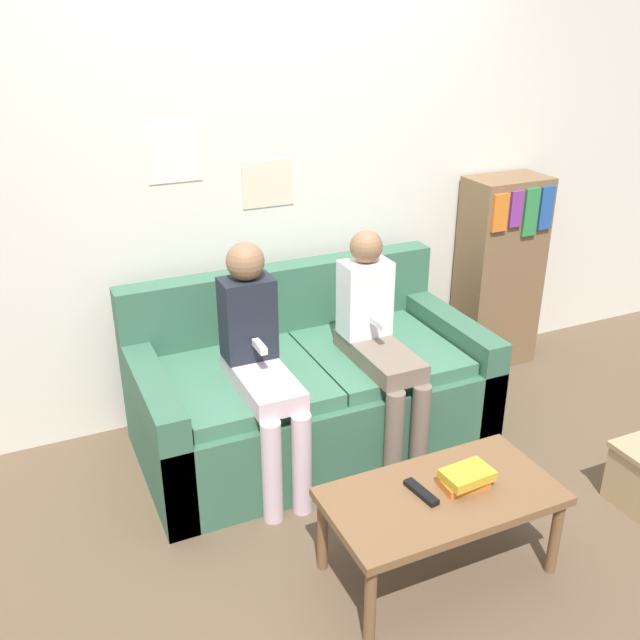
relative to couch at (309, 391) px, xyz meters
The scene contains 9 objects.
ground_plane 0.64m from the couch, 90.00° to the right, with size 10.00×10.00×0.00m, color brown.
wall_back 1.15m from the couch, 90.01° to the left, with size 8.00×0.06×2.60m.
couch is the anchor object (origin of this frame).
coffee_table 1.09m from the couch, 85.25° to the right, with size 0.91×0.48×0.38m.
person_left 0.53m from the couch, 148.17° to the right, with size 0.24×0.60×1.15m.
person_right 0.48m from the couch, 37.74° to the right, with size 0.24×0.60×1.13m.
tv_remote 1.06m from the couch, 89.48° to the right, with size 0.06×0.17×0.02m.
book_stack 1.11m from the couch, 79.89° to the right, with size 0.21×0.14×0.07m.
bookshelf 1.50m from the couch, 13.80° to the left, with size 0.48×0.31×1.18m.
Camera 1 is at (-1.27, -2.35, 2.13)m, focal length 40.00 mm.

